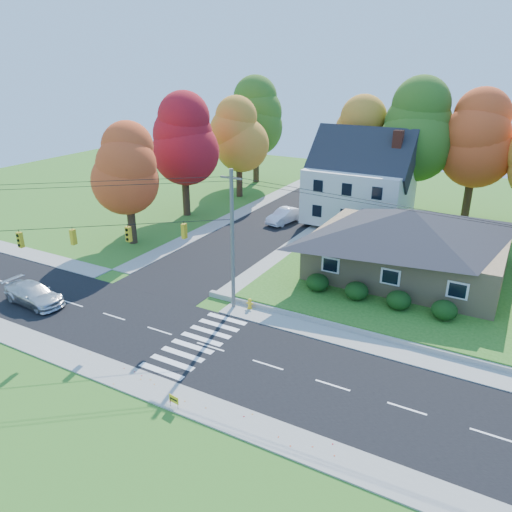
{
  "coord_description": "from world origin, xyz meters",
  "views": [
    {
      "loc": [
        15.34,
        -21.79,
        16.6
      ],
      "look_at": [
        -1.23,
        8.0,
        3.04
      ],
      "focal_mm": 35.0,
      "sensor_mm": 36.0,
      "label": 1
    }
  ],
  "objects_px": {
    "silver_sedan": "(34,294)",
    "white_car": "(285,216)",
    "ranch_house": "(409,242)",
    "fire_hydrant": "(250,304)"
  },
  "relations": [
    {
      "from": "silver_sedan",
      "to": "white_car",
      "type": "bearing_deg",
      "value": -12.16
    },
    {
      "from": "silver_sedan",
      "to": "white_car",
      "type": "relative_size",
      "value": 1.08
    },
    {
      "from": "ranch_house",
      "to": "fire_hydrant",
      "type": "xyz_separation_m",
      "value": [
        -8.36,
        -10.47,
        -2.87
      ]
    },
    {
      "from": "white_car",
      "to": "fire_hydrant",
      "type": "relative_size",
      "value": 5.66
    },
    {
      "from": "fire_hydrant",
      "to": "silver_sedan",
      "type": "bearing_deg",
      "value": -154.1
    },
    {
      "from": "silver_sedan",
      "to": "fire_hydrant",
      "type": "height_order",
      "value": "silver_sedan"
    },
    {
      "from": "white_car",
      "to": "silver_sedan",
      "type": "bearing_deg",
      "value": -94.36
    },
    {
      "from": "ranch_house",
      "to": "silver_sedan",
      "type": "height_order",
      "value": "ranch_house"
    },
    {
      "from": "ranch_house",
      "to": "fire_hydrant",
      "type": "relative_size",
      "value": 17.45
    },
    {
      "from": "silver_sedan",
      "to": "ranch_house",
      "type": "bearing_deg",
      "value": -48.48
    }
  ]
}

